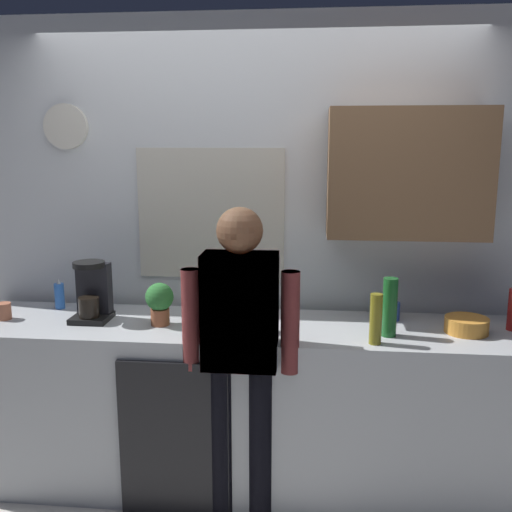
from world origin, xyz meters
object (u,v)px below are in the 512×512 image
object	(u,v)px
cup_terracotta_mug	(4,311)
mixing_bowl	(466,325)
bottle_dark_sauce	(191,306)
bottle_amber_beer	(244,293)
bottle_olive_oil	(376,319)
bottle_green_wine	(390,307)
person_at_sink	(240,341)
bottle_clear_soda	(227,303)
dish_soap	(59,296)
coffee_maker	(92,293)
cup_blue_mug	(392,311)
person_guest	(240,341)
potted_plant	(160,301)

from	to	relation	value
cup_terracotta_mug	mixing_bowl	world-z (taller)	cup_terracotta_mug
bottle_dark_sauce	bottle_amber_beer	bearing A→B (deg)	40.12
bottle_amber_beer	bottle_olive_oil	bearing A→B (deg)	-33.14
bottle_green_wine	person_at_sink	size ratio (longest dim) A/B	0.19
bottle_clear_soda	mixing_bowl	xyz separation A→B (m)	(1.23, 0.07, -0.10)
dish_soap	person_at_sink	size ratio (longest dim) A/B	0.11
bottle_dark_sauce	person_at_sink	world-z (taller)	person_at_sink
coffee_maker	cup_blue_mug	distance (m)	1.65
bottle_amber_beer	person_at_sink	xyz separation A→B (m)	(0.05, -0.54, -0.10)
bottle_clear_soda	person_guest	distance (m)	0.28
bottle_green_wine	person_at_sink	distance (m)	0.77
dish_soap	person_guest	xyz separation A→B (m)	(1.13, -0.50, -0.06)
coffee_maker	potted_plant	xyz separation A→B (m)	(0.39, -0.06, -0.01)
cup_terracotta_mug	cup_blue_mug	xyz separation A→B (m)	(2.13, 0.20, 0.00)
bottle_green_wine	mixing_bowl	world-z (taller)	bottle_green_wine
cup_terracotta_mug	cup_blue_mug	distance (m)	2.14
cup_terracotta_mug	person_at_sink	bearing A→B (deg)	-11.23
cup_blue_mug	person_at_sink	bearing A→B (deg)	-148.84
bottle_dark_sauce	dish_soap	world-z (taller)	same
bottle_olive_oil	potted_plant	world-z (taller)	bottle_olive_oil
bottle_green_wine	coffee_maker	bearing A→B (deg)	175.74
bottle_olive_oil	mixing_bowl	size ratio (longest dim) A/B	1.14
dish_soap	cup_blue_mug	bearing A→B (deg)	-0.86
bottle_clear_soda	dish_soap	xyz separation A→B (m)	(-1.03, 0.27, -0.06)
bottle_olive_oil	bottle_amber_beer	bearing A→B (deg)	146.86
dish_soap	person_guest	world-z (taller)	person_guest
bottle_olive_oil	dish_soap	size ratio (longest dim) A/B	1.39
dish_soap	bottle_dark_sauce	bearing A→B (deg)	-12.49
cup_terracotta_mug	cup_blue_mug	bearing A→B (deg)	5.45
bottle_green_wine	person_at_sink	world-z (taller)	person_at_sink
bottle_dark_sauce	dish_soap	bearing A→B (deg)	167.51
bottle_clear_soda	person_at_sink	xyz separation A→B (m)	(0.10, -0.23, -0.12)
bottle_dark_sauce	potted_plant	xyz separation A→B (m)	(-0.16, -0.06, 0.04)
bottle_olive_oil	person_guest	world-z (taller)	person_guest
coffee_maker	cup_terracotta_mug	distance (m)	0.50
bottle_olive_oil	potted_plant	size ratio (longest dim) A/B	1.09
coffee_maker	cup_terracotta_mug	xyz separation A→B (m)	(-0.49, -0.05, -0.10)
cup_blue_mug	dish_soap	bearing A→B (deg)	179.14
bottle_clear_soda	cup_terracotta_mug	xyz separation A→B (m)	(-1.25, 0.04, -0.09)
bottle_green_wine	dish_soap	size ratio (longest dim) A/B	1.67
cup_terracotta_mug	bottle_dark_sauce	bearing A→B (deg)	2.67
person_guest	bottle_dark_sauce	bearing A→B (deg)	-59.50
coffee_maker	cup_terracotta_mug	world-z (taller)	coffee_maker
bottle_clear_soda	cup_blue_mug	xyz separation A→B (m)	(0.88, 0.24, -0.09)
cup_blue_mug	coffee_maker	bearing A→B (deg)	-174.78
bottle_dark_sauce	bottle_amber_beer	size ratio (longest dim) A/B	0.78
bottle_dark_sauce	potted_plant	world-z (taller)	potted_plant
bottle_dark_sauce	cup_blue_mug	distance (m)	1.10
bottle_green_wine	dish_soap	bearing A→B (deg)	170.95
bottle_olive_oil	person_at_sink	world-z (taller)	person_at_sink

